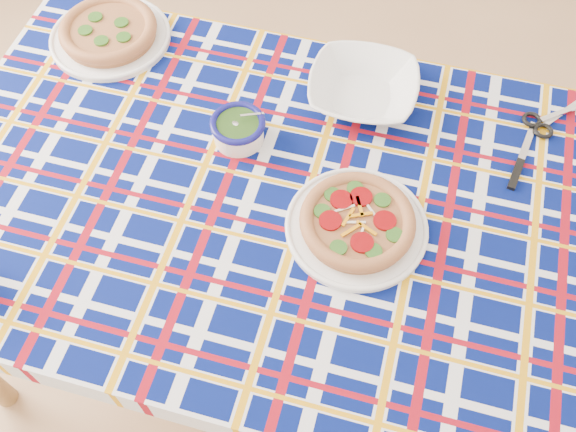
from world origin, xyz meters
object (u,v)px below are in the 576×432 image
Objects in this scene: main_focaccia_plate at (357,221)px; pesto_bowl at (238,128)px; dining_table at (279,215)px; serving_bowl at (363,89)px.

main_focaccia_plate is 2.44× the size of pesto_bowl.
dining_table is 0.36m from serving_bowl.
pesto_bowl is at bearing -118.97° from serving_bowl.
dining_table is at bearing -86.95° from serving_bowl.
pesto_bowl reaches higher than dining_table.
main_focaccia_plate reaches higher than dining_table.
serving_bowl is (-0.02, 0.34, 0.10)m from dining_table.
pesto_bowl is at bearing 174.35° from main_focaccia_plate.
serving_bowl is at bearing 122.58° from main_focaccia_plate.
serving_bowl is at bearing 61.03° from pesto_bowl.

